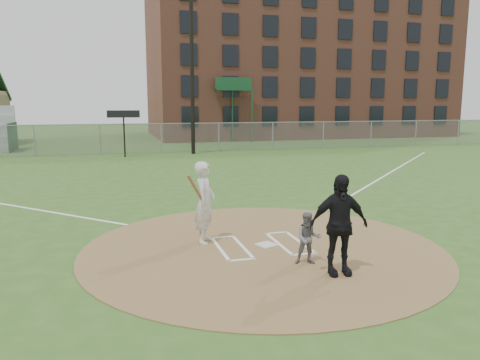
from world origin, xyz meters
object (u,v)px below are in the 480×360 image
object	(u,v)px
catcher	(308,238)
batter_at_plate	(205,202)
home_plate	(266,245)
umpire	(339,225)

from	to	relation	value
catcher	batter_at_plate	distance (m)	2.77
home_plate	batter_at_plate	world-z (taller)	batter_at_plate
catcher	batter_at_plate	xyz separation A→B (m)	(-1.78, 2.08, 0.44)
umpire	batter_at_plate	bearing A→B (deg)	133.15
home_plate	batter_at_plate	bearing A→B (deg)	154.57
home_plate	batter_at_plate	xyz separation A→B (m)	(-1.35, 0.64, 0.97)
catcher	home_plate	bearing A→B (deg)	122.56
umpire	batter_at_plate	distance (m)	3.49
home_plate	umpire	distance (m)	2.47
umpire	home_plate	bearing A→B (deg)	115.41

